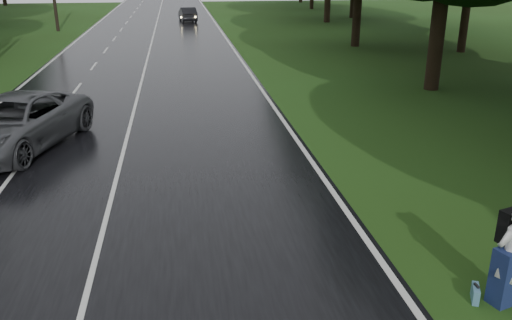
% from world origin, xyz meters
% --- Properties ---
extents(road, '(12.00, 140.00, 0.04)m').
position_xyz_m(road, '(0.00, 20.00, 0.02)').
color(road, black).
rests_on(road, ground).
extents(lane_center, '(0.12, 140.00, 0.01)m').
position_xyz_m(lane_center, '(0.00, 20.00, 0.04)').
color(lane_center, silver).
rests_on(lane_center, road).
extents(grey_car, '(4.64, 6.77, 1.72)m').
position_xyz_m(grey_car, '(-3.45, 11.20, 0.90)').
color(grey_car, '#4B4C50').
rests_on(grey_car, road).
extents(far_car, '(1.90, 4.39, 1.40)m').
position_xyz_m(far_car, '(3.14, 50.48, 0.74)').
color(far_car, black).
rests_on(far_car, road).
extents(hitchhiker, '(0.81, 0.78, 1.94)m').
position_xyz_m(hitchhiker, '(7.50, 1.15, 0.90)').
color(hitchhiker, silver).
rests_on(hitchhiker, ground).
extents(suitcase, '(0.27, 0.41, 0.28)m').
position_xyz_m(suitcase, '(7.02, 1.26, 0.14)').
color(suitcase, teal).
rests_on(suitcase, ground).
extents(utility_pole_far, '(1.80, 0.28, 9.05)m').
position_xyz_m(utility_pole_far, '(-8.50, 44.17, 0.00)').
color(utility_pole_far, black).
rests_on(utility_pole_far, ground).
extents(tree_right_d, '(9.83, 9.83, 15.35)m').
position_xyz_m(tree_right_d, '(13.96, 17.58, 0.00)').
color(tree_right_d, black).
rests_on(tree_right_d, ground).
extents(tree_right_e, '(9.44, 9.44, 14.75)m').
position_xyz_m(tree_right_e, '(14.77, 31.64, 0.00)').
color(tree_right_e, black).
rests_on(tree_right_e, ground).
extents(tree_right_f, '(10.21, 10.21, 15.96)m').
position_xyz_m(tree_right_f, '(17.15, 47.93, 0.00)').
color(tree_right_f, black).
rests_on(tree_right_f, ground).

